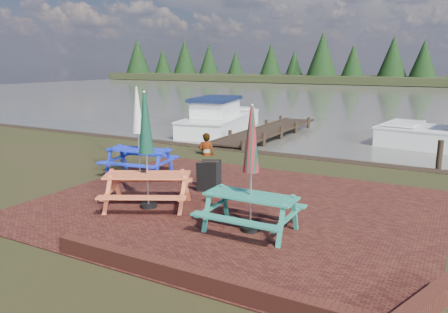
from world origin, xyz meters
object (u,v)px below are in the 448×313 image
object	(u,v)px
boat_jetty	(220,120)
picnic_table_teal	(251,189)
chalkboard	(209,176)
picnic_table_red	(147,169)
person	(206,133)
picnic_table_blue	(139,145)
jetty	(267,131)

from	to	relation	value
boat_jetty	picnic_table_teal	bearing A→B (deg)	-68.63
chalkboard	boat_jetty	bearing A→B (deg)	89.60
picnic_table_red	person	size ratio (longest dim) A/B	1.66
picnic_table_red	picnic_table_blue	bearing A→B (deg)	105.27
picnic_table_red	jetty	distance (m)	11.46
chalkboard	picnic_table_blue	bearing A→B (deg)	140.95
chalkboard	boat_jetty	distance (m)	11.28
picnic_table_teal	person	bearing A→B (deg)	127.55
picnic_table_teal	picnic_table_red	distance (m)	2.69
picnic_table_teal	person	world-z (taller)	picnic_table_teal
boat_jetty	person	bearing A→B (deg)	-75.29
picnic_table_blue	chalkboard	distance (m)	2.81
boat_jetty	person	distance (m)	6.74
picnic_table_red	boat_jetty	size ratio (longest dim) A/B	0.37
picnic_table_red	chalkboard	world-z (taller)	picnic_table_red
chalkboard	picnic_table_red	bearing A→B (deg)	-136.33
picnic_table_blue	picnic_table_red	bearing A→B (deg)	-55.92
picnic_table_teal	chalkboard	size ratio (longest dim) A/B	3.05
person	picnic_table_blue	bearing A→B (deg)	64.48
boat_jetty	jetty	bearing A→B (deg)	-19.58
picnic_table_blue	boat_jetty	world-z (taller)	picnic_table_blue
jetty	person	world-z (taller)	person
picnic_table_teal	chalkboard	distance (m)	2.90
jetty	person	bearing A→B (deg)	-89.96
person	picnic_table_red	bearing A→B (deg)	87.59
picnic_table_blue	jetty	size ratio (longest dim) A/B	0.29
jetty	person	xyz separation A→B (m)	(0.00, -5.63, 0.69)
jetty	boat_jetty	distance (m)	2.89
picnic_table_blue	boat_jetty	bearing A→B (deg)	96.17
picnic_table_blue	person	world-z (taller)	picnic_table_blue
picnic_table_red	boat_jetty	bearing A→B (deg)	84.01
jetty	person	size ratio (longest dim) A/B	5.65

